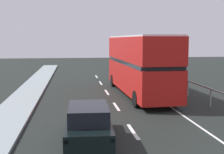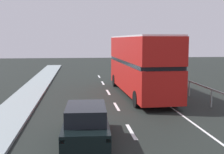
% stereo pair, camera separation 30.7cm
% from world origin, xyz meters
% --- Properties ---
extents(lane_paint_markings, '(3.30, 46.00, 0.01)m').
position_xyz_m(lane_paint_markings, '(2.01, 8.15, 0.00)').
color(lane_paint_markings, silver).
rests_on(lane_paint_markings, ground).
extents(double_decker_bus_red, '(2.93, 11.16, 4.22)m').
position_xyz_m(double_decker_bus_red, '(2.16, 15.16, 2.27)').
color(double_decker_bus_red, '#B41713').
rests_on(double_decker_bus_red, ground).
extents(hatchback_car_near, '(1.88, 4.27, 1.44)m').
position_xyz_m(hatchback_car_near, '(-1.96, 5.74, 0.69)').
color(hatchback_car_near, black).
rests_on(hatchback_car_near, ground).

